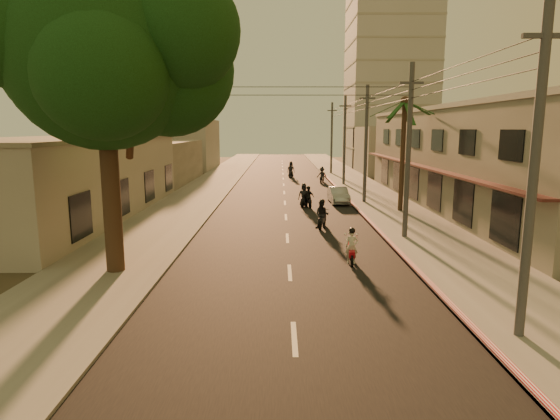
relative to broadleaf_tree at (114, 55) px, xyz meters
The scene contains 21 objects.
ground 10.96m from the broadleaf_tree, 17.97° to the right, with size 160.00×160.00×0.00m, color #383023.
road 20.84m from the broadleaf_tree, 69.68° to the left, with size 10.00×140.00×0.02m, color black.
sidewalk_right 24.26m from the broadleaf_tree, 51.68° to the left, with size 5.00×140.00×0.12m, color slate.
sidewalk_left 19.76m from the broadleaf_tree, 92.85° to the left, with size 5.00×140.00×0.12m, color slate.
curb_stripe 19.30m from the broadleaf_tree, 47.67° to the left, with size 0.20×60.00×0.20m, color red.
shophouse_row 26.41m from the broadleaf_tree, 37.63° to the left, with size 8.80×34.20×7.30m.
left_building 15.15m from the broadleaf_tree, 121.87° to the left, with size 8.20×24.20×5.20m.
distant_tower 58.67m from the broadleaf_tree, 67.22° to the left, with size 12.10×12.10×28.00m.
broadleaf_tree is the anchor object (origin of this frame).
palm_tree 20.18m from the broadleaf_tree, 43.48° to the left, with size 5.00×5.00×8.20m.
utility_poles 22.06m from the broadleaf_tree, 54.34° to the left, with size 1.20×48.26×9.00m.
filler_right 47.87m from the broadleaf_tree, 64.31° to the left, with size 8.00×14.00×6.00m, color #A29C92.
filler_left_near 33.30m from the broadleaf_tree, 103.06° to the left, with size 8.00×14.00×4.40m, color #A29C92.
filler_left_far 50.64m from the broadleaf_tree, 98.43° to the left, with size 8.00×14.00×7.00m, color #A29C92.
scooter_red 12.18m from the broadleaf_tree, ahead, with size 0.67×1.62×1.59m.
scooter_mid_a 14.28m from the broadleaf_tree, 43.97° to the left, with size 1.13×1.73×1.74m.
scooter_mid_b 19.47m from the broadleaf_tree, 62.26° to the left, with size 1.03×1.61×1.59m.
scooter_far_a 19.56m from the broadleaf_tree, 63.61° to the left, with size 1.01×1.79×1.77m.
scooter_far_b 34.15m from the broadleaf_tree, 71.22° to the left, with size 1.40×1.77×1.78m.
parked_car 22.20m from the broadleaf_tree, 58.76° to the left, with size 1.46×3.85×1.25m, color #9FA1A7.
scooter_far_c 38.95m from the broadleaf_tree, 78.62° to the left, with size 1.05×1.94×1.91m.
Camera 1 is at (-0.40, -16.12, 5.73)m, focal length 30.00 mm.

